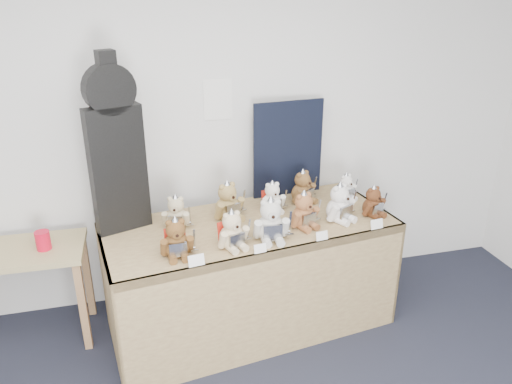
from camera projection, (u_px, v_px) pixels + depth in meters
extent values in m
plane|color=silver|center=(158.00, 134.00, 3.62)|extent=(6.00, 0.00, 6.00)
cube|color=white|center=(218.00, 100.00, 3.63)|extent=(0.21, 0.00, 0.30)
cube|color=brown|center=(250.00, 227.00, 3.46)|extent=(2.09, 1.09, 0.06)
cube|color=brown|center=(273.00, 306.00, 3.26)|extent=(1.98, 0.29, 0.83)
cube|color=brown|center=(110.00, 306.00, 3.27)|extent=(0.13, 0.83, 0.83)
cube|color=brown|center=(366.00, 249.00, 3.95)|extent=(0.13, 0.83, 0.83)
cube|color=tan|center=(17.00, 252.00, 3.34)|extent=(0.88, 0.50, 0.04)
cube|color=brown|center=(83.00, 307.00, 3.38)|extent=(0.05, 0.05, 0.68)
cube|color=brown|center=(87.00, 275.00, 3.74)|extent=(0.05, 0.05, 0.68)
cube|color=black|center=(118.00, 170.00, 3.22)|extent=(0.37, 0.22, 0.84)
cylinder|color=black|center=(109.00, 89.00, 3.02)|extent=(0.33, 0.20, 0.31)
cube|color=black|center=(107.00, 68.00, 2.97)|extent=(0.13, 0.12, 0.21)
cube|color=black|center=(288.00, 149.00, 3.78)|extent=(0.55, 0.07, 0.74)
cylinder|color=red|center=(43.00, 240.00, 3.32)|extent=(0.10, 0.10, 0.13)
ellipsoid|color=brown|center=(177.00, 245.00, 3.02)|extent=(0.17, 0.14, 0.16)
sphere|color=brown|center=(176.00, 229.00, 2.98)|extent=(0.12, 0.12, 0.12)
cylinder|color=brown|center=(177.00, 234.00, 2.94)|extent=(0.05, 0.03, 0.05)
sphere|color=black|center=(177.00, 236.00, 2.92)|extent=(0.02, 0.02, 0.02)
sphere|color=brown|center=(168.00, 223.00, 2.95)|extent=(0.04, 0.04, 0.04)
sphere|color=brown|center=(182.00, 221.00, 2.97)|extent=(0.04, 0.04, 0.04)
cylinder|color=brown|center=(164.00, 248.00, 2.98)|extent=(0.05, 0.09, 0.12)
cylinder|color=brown|center=(190.00, 244.00, 3.02)|extent=(0.05, 0.09, 0.12)
cylinder|color=brown|center=(172.00, 258.00, 2.98)|extent=(0.05, 0.11, 0.05)
cylinder|color=brown|center=(185.00, 256.00, 3.00)|extent=(0.05, 0.11, 0.05)
cube|color=silver|center=(178.00, 250.00, 2.96)|extent=(0.11, 0.02, 0.09)
cone|color=silver|center=(175.00, 222.00, 2.96)|extent=(0.10, 0.10, 0.08)
cube|color=silver|center=(194.00, 241.00, 3.00)|extent=(0.01, 0.04, 0.17)
cube|color=silver|center=(195.00, 250.00, 3.03)|extent=(0.05, 0.01, 0.01)
cube|color=red|center=(175.00, 239.00, 3.07)|extent=(0.13, 0.03, 0.15)
ellipsoid|color=beige|center=(232.00, 237.00, 3.12)|extent=(0.20, 0.18, 0.16)
sphere|color=beige|center=(232.00, 221.00, 3.08)|extent=(0.12, 0.12, 0.12)
cylinder|color=beige|center=(236.00, 226.00, 3.04)|extent=(0.06, 0.04, 0.05)
sphere|color=black|center=(237.00, 227.00, 3.03)|extent=(0.02, 0.02, 0.02)
sphere|color=beige|center=(226.00, 216.00, 3.04)|extent=(0.04, 0.04, 0.04)
sphere|color=beige|center=(237.00, 213.00, 3.08)|extent=(0.04, 0.04, 0.04)
cylinder|color=beige|center=(223.00, 240.00, 3.06)|extent=(0.07, 0.10, 0.12)
cylinder|color=beige|center=(244.00, 234.00, 3.14)|extent=(0.07, 0.10, 0.12)
cylinder|color=beige|center=(232.00, 249.00, 3.08)|extent=(0.08, 0.12, 0.05)
cylinder|color=beige|center=(242.00, 246.00, 3.11)|extent=(0.08, 0.12, 0.05)
cube|color=silver|center=(237.00, 240.00, 3.07)|extent=(0.11, 0.05, 0.09)
cone|color=silver|center=(232.00, 214.00, 3.06)|extent=(0.10, 0.10, 0.08)
cube|color=silver|center=(248.00, 230.00, 3.13)|extent=(0.02, 0.04, 0.17)
cube|color=silver|center=(249.00, 239.00, 3.16)|extent=(0.05, 0.02, 0.01)
cube|color=red|center=(227.00, 231.00, 3.16)|extent=(0.13, 0.07, 0.15)
ellipsoid|color=beige|center=(271.00, 228.00, 3.21)|extent=(0.20, 0.17, 0.19)
sphere|color=beige|center=(271.00, 210.00, 3.16)|extent=(0.14, 0.14, 0.14)
cylinder|color=beige|center=(273.00, 216.00, 3.11)|extent=(0.06, 0.04, 0.06)
sphere|color=black|center=(273.00, 217.00, 3.09)|extent=(0.02, 0.02, 0.02)
sphere|color=beige|center=(264.00, 203.00, 3.13)|extent=(0.04, 0.04, 0.04)
sphere|color=beige|center=(278.00, 202.00, 3.15)|extent=(0.04, 0.04, 0.04)
cylinder|color=beige|center=(258.00, 229.00, 3.17)|extent=(0.06, 0.11, 0.14)
cylinder|color=beige|center=(285.00, 227.00, 3.20)|extent=(0.06, 0.11, 0.14)
cylinder|color=beige|center=(266.00, 241.00, 3.16)|extent=(0.07, 0.13, 0.06)
cylinder|color=beige|center=(279.00, 239.00, 3.18)|extent=(0.07, 0.13, 0.06)
cube|color=silver|center=(273.00, 232.00, 3.14)|extent=(0.12, 0.03, 0.10)
cone|color=silver|center=(271.00, 202.00, 3.14)|extent=(0.12, 0.12, 0.09)
cube|color=silver|center=(290.00, 224.00, 3.18)|extent=(0.02, 0.05, 0.20)
cube|color=silver|center=(289.00, 234.00, 3.21)|extent=(0.06, 0.01, 0.01)
ellipsoid|color=#925B37|center=(303.00, 217.00, 3.38)|extent=(0.20, 0.19, 0.17)
sphere|color=#925B37|center=(304.00, 202.00, 3.34)|extent=(0.12, 0.12, 0.12)
cylinder|color=#925B37|center=(309.00, 206.00, 3.30)|extent=(0.06, 0.04, 0.05)
sphere|color=black|center=(310.00, 207.00, 3.29)|extent=(0.02, 0.02, 0.02)
sphere|color=#925B37|center=(299.00, 197.00, 3.30)|extent=(0.04, 0.04, 0.04)
sphere|color=#925B37|center=(309.00, 194.00, 3.34)|extent=(0.04, 0.04, 0.04)
cylinder|color=#925B37|center=(296.00, 220.00, 3.32)|extent=(0.07, 0.10, 0.12)
cylinder|color=#925B37|center=(314.00, 214.00, 3.40)|extent=(0.07, 0.10, 0.12)
cylinder|color=#925B37|center=(304.00, 228.00, 3.34)|extent=(0.08, 0.12, 0.05)
cylinder|color=#925B37|center=(313.00, 225.00, 3.37)|extent=(0.08, 0.12, 0.05)
cube|color=silver|center=(309.00, 220.00, 3.33)|extent=(0.11, 0.05, 0.09)
cone|color=silver|center=(304.00, 195.00, 3.32)|extent=(0.10, 0.10, 0.08)
cube|color=silver|center=(318.00, 211.00, 3.39)|extent=(0.03, 0.04, 0.17)
cube|color=silver|center=(318.00, 219.00, 3.42)|extent=(0.05, 0.02, 0.01)
ellipsoid|color=silver|center=(338.00, 210.00, 3.47)|extent=(0.23, 0.21, 0.18)
sphere|color=silver|center=(340.00, 194.00, 3.43)|extent=(0.13, 0.13, 0.13)
cylinder|color=silver|center=(346.00, 198.00, 3.39)|extent=(0.06, 0.05, 0.05)
sphere|color=black|center=(348.00, 199.00, 3.38)|extent=(0.02, 0.02, 0.02)
sphere|color=silver|center=(336.00, 189.00, 3.38)|extent=(0.04, 0.04, 0.04)
sphere|color=silver|center=(344.00, 186.00, 3.43)|extent=(0.04, 0.04, 0.04)
cylinder|color=silver|center=(333.00, 213.00, 3.40)|extent=(0.09, 0.11, 0.13)
cylinder|color=silver|center=(349.00, 206.00, 3.50)|extent=(0.09, 0.11, 0.13)
cylinder|color=silver|center=(341.00, 221.00, 3.42)|extent=(0.10, 0.13, 0.05)
cylinder|color=silver|center=(349.00, 218.00, 3.47)|extent=(0.10, 0.13, 0.05)
cube|color=silver|center=(346.00, 213.00, 3.42)|extent=(0.11, 0.07, 0.10)
cone|color=silver|center=(340.00, 187.00, 3.40)|extent=(0.11, 0.11, 0.08)
cube|color=silver|center=(353.00, 203.00, 3.50)|extent=(0.03, 0.05, 0.19)
cube|color=silver|center=(352.00, 212.00, 3.53)|extent=(0.05, 0.03, 0.01)
ellipsoid|color=#57321D|center=(372.00, 207.00, 3.55)|extent=(0.18, 0.17, 0.14)
sphere|color=#57321D|center=(373.00, 195.00, 3.51)|extent=(0.11, 0.11, 0.11)
cylinder|color=#57321D|center=(378.00, 198.00, 3.48)|extent=(0.05, 0.04, 0.04)
sphere|color=black|center=(380.00, 199.00, 3.47)|extent=(0.02, 0.02, 0.02)
sphere|color=#57321D|center=(370.00, 190.00, 3.48)|extent=(0.03, 0.03, 0.03)
sphere|color=#57321D|center=(377.00, 188.00, 3.51)|extent=(0.03, 0.03, 0.03)
cylinder|color=#57321D|center=(367.00, 209.00, 3.50)|extent=(0.07, 0.09, 0.11)
cylinder|color=#57321D|center=(381.00, 205.00, 3.57)|extent=(0.07, 0.09, 0.11)
cylinder|color=#57321D|center=(374.00, 216.00, 3.51)|extent=(0.07, 0.10, 0.04)
cylinder|color=#57321D|center=(380.00, 214.00, 3.54)|extent=(0.07, 0.10, 0.04)
cube|color=silver|center=(378.00, 209.00, 3.51)|extent=(0.09, 0.05, 0.08)
cone|color=silver|center=(374.00, 189.00, 3.49)|extent=(0.09, 0.09, 0.07)
cube|color=silver|center=(384.00, 202.00, 3.56)|extent=(0.02, 0.04, 0.15)
cube|color=silver|center=(383.00, 209.00, 3.59)|extent=(0.04, 0.02, 0.01)
ellipsoid|color=beige|center=(177.00, 218.00, 3.37)|extent=(0.18, 0.16, 0.15)
sphere|color=beige|center=(176.00, 205.00, 3.33)|extent=(0.11, 0.11, 0.11)
cylinder|color=beige|center=(175.00, 209.00, 3.29)|extent=(0.05, 0.04, 0.05)
sphere|color=black|center=(174.00, 210.00, 3.28)|extent=(0.02, 0.02, 0.02)
sphere|color=beige|center=(170.00, 199.00, 3.32)|extent=(0.04, 0.04, 0.04)
sphere|color=beige|center=(181.00, 199.00, 3.32)|extent=(0.04, 0.04, 0.04)
cylinder|color=beige|center=(166.00, 219.00, 3.35)|extent=(0.06, 0.09, 0.11)
cylinder|color=beige|center=(187.00, 219.00, 3.35)|extent=(0.06, 0.09, 0.11)
cylinder|color=beige|center=(171.00, 228.00, 3.34)|extent=(0.07, 0.11, 0.05)
cylinder|color=beige|center=(181.00, 228.00, 3.34)|extent=(0.07, 0.11, 0.05)
cube|color=silver|center=(175.00, 222.00, 3.32)|extent=(0.10, 0.04, 0.08)
cone|color=silver|center=(175.00, 199.00, 3.31)|extent=(0.09, 0.09, 0.07)
cube|color=silver|center=(190.00, 217.00, 3.33)|extent=(0.02, 0.04, 0.16)
cube|color=silver|center=(190.00, 225.00, 3.35)|extent=(0.05, 0.02, 0.01)
ellipsoid|color=#A58A52|center=(228.00, 208.00, 3.50)|extent=(0.22, 0.21, 0.18)
sphere|color=#A58A52|center=(227.00, 193.00, 3.45)|extent=(0.13, 0.13, 0.13)
cylinder|color=#A58A52|center=(232.00, 196.00, 3.42)|extent=(0.06, 0.05, 0.05)
sphere|color=black|center=(233.00, 197.00, 3.40)|extent=(0.02, 0.02, 0.02)
sphere|color=#A58A52|center=(222.00, 187.00, 3.41)|extent=(0.04, 0.04, 0.04)
sphere|color=#A58A52|center=(232.00, 184.00, 3.46)|extent=(0.04, 0.04, 0.04)
cylinder|color=#A58A52|center=(219.00, 211.00, 3.43)|extent=(0.08, 0.11, 0.13)
cylinder|color=#A58A52|center=(239.00, 205.00, 3.53)|extent=(0.08, 0.11, 0.13)
cylinder|color=#A58A52|center=(228.00, 219.00, 3.45)|extent=(0.09, 0.13, 0.05)
cylinder|color=#A58A52|center=(238.00, 216.00, 3.50)|extent=(0.09, 0.13, 0.05)
cube|color=silver|center=(233.00, 211.00, 3.45)|extent=(0.11, 0.06, 0.10)
cone|color=silver|center=(227.00, 185.00, 3.43)|extent=(0.11, 0.11, 0.08)
cube|color=silver|center=(243.00, 201.00, 3.52)|extent=(0.03, 0.05, 0.19)
cube|color=silver|center=(243.00, 210.00, 3.55)|extent=(0.05, 0.03, 0.01)
ellipsoid|color=white|center=(272.00, 203.00, 3.62)|extent=(0.16, 0.14, 0.15)
sphere|color=white|center=(272.00, 190.00, 3.58)|extent=(0.11, 0.11, 0.11)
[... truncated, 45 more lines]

